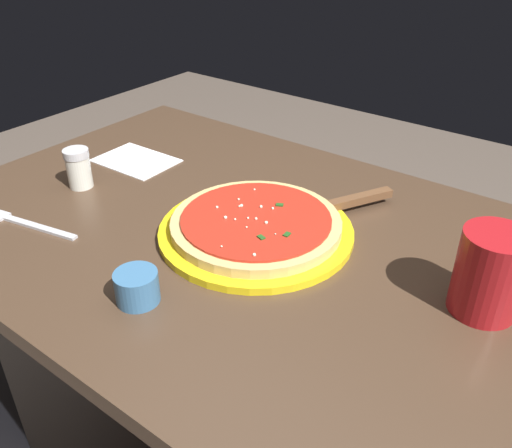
# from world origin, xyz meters

# --- Properties ---
(restaurant_table) EXTENTS (1.02, 0.72, 0.73)m
(restaurant_table) POSITION_xyz_m (0.00, 0.00, 0.58)
(restaurant_table) COLOR black
(restaurant_table) RESTS_ON ground_plane
(serving_plate) EXTENTS (0.31, 0.31, 0.01)m
(serving_plate) POSITION_xyz_m (-0.06, -0.01, 0.73)
(serving_plate) COLOR yellow
(serving_plate) RESTS_ON restaurant_table
(pizza) EXTENTS (0.27, 0.27, 0.02)m
(pizza) POSITION_xyz_m (-0.06, -0.01, 0.75)
(pizza) COLOR #DBB26B
(pizza) RESTS_ON serving_plate
(pizza_server) EXTENTS (0.14, 0.22, 0.01)m
(pizza_server) POSITION_xyz_m (-0.13, -0.14, 0.75)
(pizza_server) COLOR silver
(pizza_server) RESTS_ON serving_plate
(cup_tall_drink) EXTENTS (0.09, 0.09, 0.12)m
(cup_tall_drink) POSITION_xyz_m (-0.40, -0.04, 0.79)
(cup_tall_drink) COLOR #B2191E
(cup_tall_drink) RESTS_ON restaurant_table
(cup_small_sauce) EXTENTS (0.06, 0.06, 0.04)m
(cup_small_sauce) POSITION_xyz_m (-0.03, 0.22, 0.75)
(cup_small_sauce) COLOR teal
(cup_small_sauce) RESTS_ON restaurant_table
(napkin_folded_right) EXTENTS (0.16, 0.12, 0.00)m
(napkin_folded_right) POSITION_xyz_m (0.31, -0.08, 0.73)
(napkin_folded_right) COLOR white
(napkin_folded_right) RESTS_ON restaurant_table
(fork) EXTENTS (0.19, 0.05, 0.00)m
(fork) POSITION_xyz_m (0.27, 0.20, 0.73)
(fork) COLOR silver
(fork) RESTS_ON restaurant_table
(parmesan_shaker) EXTENTS (0.05, 0.05, 0.07)m
(parmesan_shaker) POSITION_xyz_m (0.31, 0.06, 0.77)
(parmesan_shaker) COLOR silver
(parmesan_shaker) RESTS_ON restaurant_table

